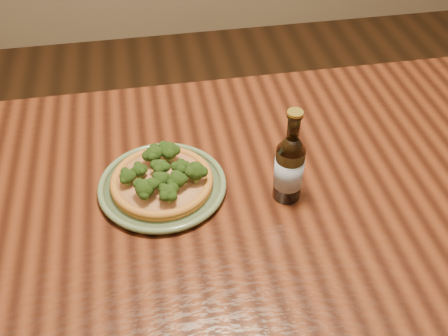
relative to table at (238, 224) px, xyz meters
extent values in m
cube|color=#4E2210|center=(0.00, 0.00, 0.07)|extent=(1.60, 0.90, 0.04)
cylinder|color=#4E2210|center=(0.73, 0.38, -0.30)|extent=(0.07, 0.07, 0.71)
cylinder|color=#566848|center=(-0.16, 0.05, 0.10)|extent=(0.25, 0.25, 0.01)
torus|color=#566848|center=(-0.16, 0.05, 0.11)|extent=(0.28, 0.28, 0.01)
torus|color=#566848|center=(-0.16, 0.05, 0.10)|extent=(0.22, 0.22, 0.01)
cylinder|color=#B06F27|center=(-0.16, 0.05, 0.11)|extent=(0.22, 0.22, 0.01)
torus|color=#B06F27|center=(-0.16, 0.05, 0.12)|extent=(0.22, 0.22, 0.02)
cylinder|color=#D1B87F|center=(-0.16, 0.05, 0.12)|extent=(0.19, 0.19, 0.01)
sphere|color=#325319|center=(-0.17, 0.10, 0.15)|extent=(0.04, 0.04, 0.04)
sphere|color=#325319|center=(-0.09, 0.03, 0.15)|extent=(0.04, 0.04, 0.04)
sphere|color=#325319|center=(-0.13, 0.01, 0.15)|extent=(0.05, 0.05, 0.04)
sphere|color=#325319|center=(-0.16, 0.06, 0.15)|extent=(0.05, 0.05, 0.03)
sphere|color=#325319|center=(-0.20, 0.06, 0.14)|extent=(0.04, 0.04, 0.03)
sphere|color=#325319|center=(-0.13, 0.10, 0.15)|extent=(0.06, 0.06, 0.04)
sphere|color=#325319|center=(-0.11, 0.05, 0.14)|extent=(0.03, 0.03, 0.03)
sphere|color=#325319|center=(-0.19, -0.01, 0.15)|extent=(0.05, 0.05, 0.04)
sphere|color=#325319|center=(-0.23, 0.04, 0.15)|extent=(0.04, 0.04, 0.03)
sphere|color=#325319|center=(-0.16, 0.02, 0.15)|extent=(0.04, 0.04, 0.03)
sphere|color=#325319|center=(-0.15, -0.02, 0.15)|extent=(0.05, 0.05, 0.03)
cylinder|color=black|center=(0.10, -0.02, 0.16)|extent=(0.06, 0.06, 0.13)
cone|color=black|center=(0.10, -0.02, 0.24)|extent=(0.06, 0.06, 0.03)
cylinder|color=black|center=(0.10, -0.02, 0.28)|extent=(0.02, 0.02, 0.06)
torus|color=black|center=(0.10, -0.02, 0.30)|extent=(0.03, 0.03, 0.00)
cylinder|color=#A58C33|center=(0.10, -0.02, 0.31)|extent=(0.03, 0.03, 0.01)
cylinder|color=#9DAABD|center=(0.10, -0.02, 0.16)|extent=(0.06, 0.06, 0.07)
camera|label=1|loc=(-0.17, -0.77, 0.89)|focal=42.00mm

